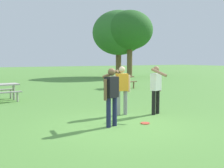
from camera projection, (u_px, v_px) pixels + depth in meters
name	position (u px, v px, depth m)	size (l,w,h in m)	color
ground_plane	(120.00, 126.00, 7.86)	(120.00, 120.00, 0.00)	#568E3D
person_thrower	(156.00, 86.00, 9.45)	(0.58, 0.80, 1.64)	black
person_catcher	(111.00, 92.00, 7.72)	(0.58, 0.80, 1.64)	#1E234C
person_bystander	(122.00, 87.00, 9.34)	(0.60, 0.28, 1.64)	gray
frisbee	(145.00, 123.00, 8.14)	(0.27, 0.27, 0.03)	#E04733
picnic_table_far	(120.00, 80.00, 17.88)	(1.80, 1.54, 0.77)	olive
tree_back_left	(119.00, 33.00, 29.42)	(5.53, 5.53, 6.98)	brown
tree_back_right	(130.00, 30.00, 28.11)	(4.67, 4.67, 6.77)	brown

